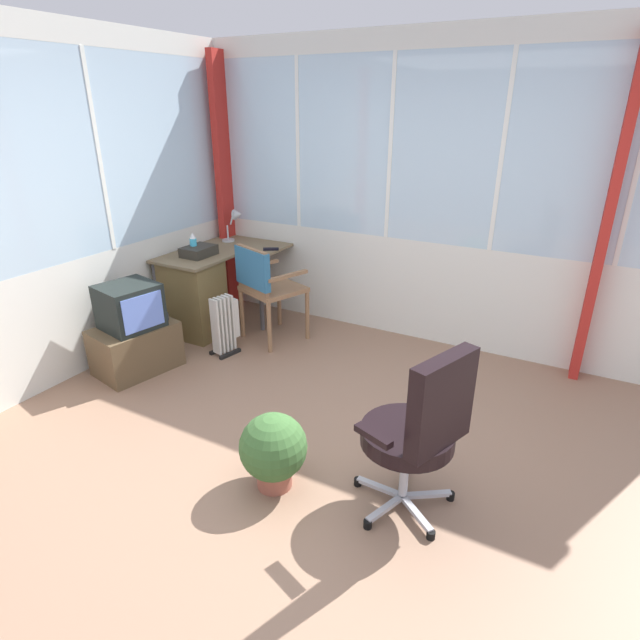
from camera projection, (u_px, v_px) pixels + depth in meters
The scene contains 15 objects.
ground at pixel (310, 483), 3.07m from camera, with size 5.48×5.66×0.06m, color #8C6A53.
north_window_panel at pixel (17, 220), 3.58m from camera, with size 4.48×0.07×2.65m.
east_window_panel at pixel (440, 199), 4.36m from camera, with size 0.07×4.66×2.65m.
curtain_corner at pixel (225, 187), 5.26m from camera, with size 0.22×0.07×2.55m, color #B52822.
curtain_east_far at pixel (607, 222), 3.75m from camera, with size 0.22×0.07×2.55m, color #B52822.
desk at pixel (196, 293), 4.85m from camera, with size 1.17×0.85×0.76m.
desk_lamp at pixel (236, 220), 5.23m from camera, with size 0.23×0.19×0.33m.
tv_remote at pixel (271, 249), 4.95m from camera, with size 0.04×0.15×0.02m, color black.
spray_bottle at pixel (193, 244), 4.75m from camera, with size 0.06×0.06×0.22m.
paper_tray at pixel (199, 251), 4.76m from camera, with size 0.30×0.23×0.09m, color #2D2A24.
wooden_armchair at pixel (263, 281), 4.59m from camera, with size 0.62×0.62×0.92m.
office_chair at pixel (421, 426), 2.60m from camera, with size 0.63×0.59×0.99m.
tv_on_stand at pixel (134, 333), 4.19m from camera, with size 0.72×0.56×0.75m.
space_heater at pixel (226, 324), 4.50m from camera, with size 0.28×0.21×0.54m.
potted_plant at pixel (273, 449), 2.91m from camera, with size 0.39×0.39×0.47m.
Camera 1 is at (-2.10, -1.23, 2.08)m, focal length 28.61 mm.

